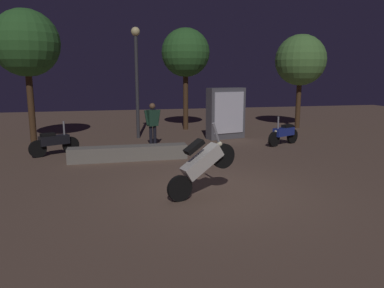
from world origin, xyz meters
TOP-DOWN VIEW (x-y plane):
  - ground_plane at (0.00, 0.00)m, footprint 40.00×40.00m
  - motorcycle_white_foreground at (-0.43, -0.31)m, footprint 1.62×0.58m
  - motorcycle_black_parked_left at (-4.18, 4.86)m, footprint 1.52×0.85m
  - motorcycle_blue_parked_right at (4.06, 4.86)m, footprint 1.54×0.82m
  - person_rider_beside at (-0.82, 5.57)m, footprint 0.65×0.35m
  - streetlamp_near at (-1.21, 7.61)m, footprint 0.36×0.36m
  - tree_left_bg at (6.80, 8.90)m, footprint 2.45×2.45m
  - tree_center_bg at (1.24, 9.58)m, footprint 2.26×2.26m
  - tree_right_bg at (-5.25, 7.16)m, footprint 2.45×2.45m
  - kiosk_billboard at (2.35, 6.71)m, footprint 1.67×0.86m
  - planter_wall_low at (-1.82, 3.59)m, footprint 3.67×0.50m

SIDE VIEW (x-z plane):
  - ground_plane at x=0.00m, z-range 0.00..0.00m
  - planter_wall_low at x=-1.82m, z-range 0.00..0.45m
  - motorcycle_black_parked_left at x=-4.18m, z-range -0.12..0.99m
  - motorcycle_blue_parked_right at x=4.06m, z-range -0.12..0.99m
  - motorcycle_white_foreground at x=-0.43m, z-range -0.07..1.56m
  - person_rider_beside at x=-0.82m, z-range 0.15..1.77m
  - kiosk_billboard at x=2.35m, z-range 0.00..2.10m
  - streetlamp_near at x=-1.21m, z-range 0.65..5.16m
  - tree_left_bg at x=6.80m, z-range 1.03..5.57m
  - tree_center_bg at x=1.24m, z-range 1.22..6.00m
  - tree_right_bg at x=-5.25m, z-range 1.25..6.25m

